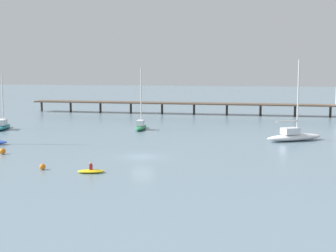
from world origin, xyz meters
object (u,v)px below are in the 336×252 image
at_px(pier, 264,100).
at_px(mooring_buoy_outer, 42,167).
at_px(sailboat_white, 294,135).
at_px(dinghy_yellow, 91,171).
at_px(mooring_buoy_mid, 3,151).
at_px(sailboat_teal, 3,125).
at_px(sailboat_green, 141,125).

distance_m(pier, mooring_buoy_outer, 66.21).
xyz_separation_m(sailboat_white, mooring_buoy_outer, (-27.63, -25.52, -0.45)).
relative_size(dinghy_yellow, mooring_buoy_outer, 4.66).
bearing_deg(mooring_buoy_mid, sailboat_white, 25.76).
distance_m(sailboat_teal, dinghy_yellow, 40.57).
bearing_deg(mooring_buoy_outer, sailboat_white, 42.72).
bearing_deg(sailboat_green, dinghy_yellow, -85.68).
bearing_deg(sailboat_teal, mooring_buoy_mid, -62.58).
bearing_deg(mooring_buoy_outer, pier, 68.90).
bearing_deg(mooring_buoy_mid, pier, 58.83).
bearing_deg(pier, dinghy_yellow, -106.34).
bearing_deg(dinghy_yellow, sailboat_white, 49.82).
bearing_deg(mooring_buoy_outer, mooring_buoy_mid, 137.44).
bearing_deg(sailboat_teal, pier, 35.18).
distance_m(mooring_buoy_outer, mooring_buoy_mid, 11.81).
bearing_deg(sailboat_white, mooring_buoy_mid, -154.24).
relative_size(sailboat_white, mooring_buoy_outer, 18.29).
xyz_separation_m(sailboat_green, mooring_buoy_outer, (-2.90, -34.17, -0.42)).
bearing_deg(dinghy_yellow, mooring_buoy_outer, 173.27).
bearing_deg(sailboat_teal, dinghy_yellow, -50.27).
relative_size(sailboat_green, mooring_buoy_mid, 13.95).
bearing_deg(sailboat_white, dinghy_yellow, -130.18).
relative_size(pier, sailboat_white, 6.37).
height_order(sailboat_green, mooring_buoy_outer, sailboat_green).
bearing_deg(mooring_buoy_mid, sailboat_teal, 117.42).
bearing_deg(sailboat_green, pier, 52.80).
relative_size(mooring_buoy_outer, mooring_buoy_mid, 0.86).
bearing_deg(sailboat_green, mooring_buoy_outer, -94.85).
bearing_deg(pier, sailboat_green, -127.20).
distance_m(pier, dinghy_yellow, 65.06).
xyz_separation_m(dinghy_yellow, mooring_buoy_mid, (-14.23, 8.64, 0.17)).
bearing_deg(sailboat_teal, sailboat_white, -5.98).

